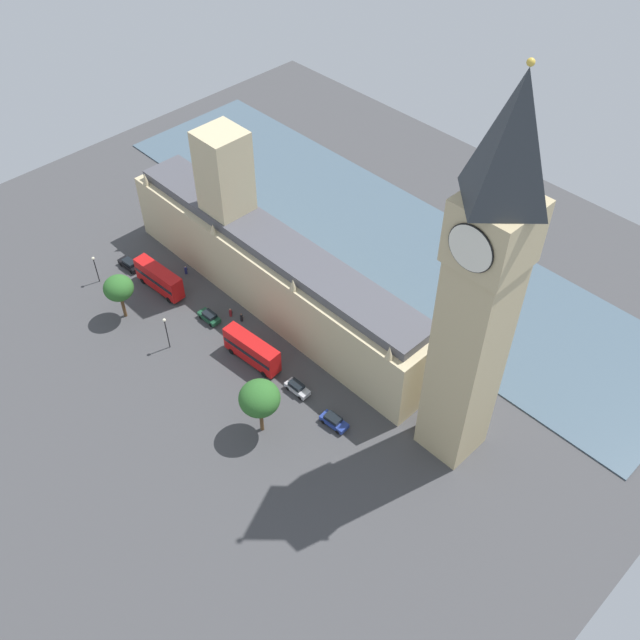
# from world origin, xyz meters

# --- Properties ---
(ground_plane) EXTENTS (135.27, 135.27, 0.00)m
(ground_plane) POSITION_xyz_m (0.00, 0.00, 0.00)
(ground_plane) COLOR #424244
(river_thames) EXTENTS (30.54, 121.74, 0.25)m
(river_thames) POSITION_xyz_m (-27.80, 0.00, 0.12)
(river_thames) COLOR #475B6B
(river_thames) RESTS_ON ground
(parliament_building) EXTENTS (10.66, 65.27, 28.25)m
(parliament_building) POSITION_xyz_m (-1.99, -1.59, 7.73)
(parliament_building) COLOR #CCBA8E
(parliament_building) RESTS_ON ground
(clock_tower) EXTENTS (8.36, 8.36, 57.58)m
(clock_tower) POSITION_xyz_m (-0.37, 39.43, 29.80)
(clock_tower) COLOR tan
(clock_tower) RESTS_ON ground
(car_black_opposite_hall) EXTENTS (2.10, 4.81, 1.74)m
(car_black_opposite_hall) POSITION_xyz_m (11.43, -25.60, 0.89)
(car_black_opposite_hall) COLOR black
(car_black_opposite_hall) RESTS_ON ground
(double_decker_bus_under_trees) EXTENTS (3.18, 10.63, 4.75)m
(double_decker_bus_under_trees) POSITION_xyz_m (10.74, -16.73, 2.63)
(double_decker_bus_under_trees) COLOR red
(double_decker_bus_under_trees) RESTS_ON ground
(car_dark_green_corner) EXTENTS (1.99, 4.25, 1.74)m
(car_dark_green_corner) POSITION_xyz_m (9.38, -4.53, 0.89)
(car_dark_green_corner) COLOR #19472D
(car_dark_green_corner) RESTS_ON ground
(double_decker_bus_by_river_gate) EXTENTS (3.36, 10.67, 4.75)m
(double_decker_bus_by_river_gate) POSITION_xyz_m (10.10, 7.67, 2.63)
(double_decker_bus_by_river_gate) COLOR red
(double_decker_bus_by_river_gate) RESTS_ON ground
(car_silver_leading) EXTENTS (1.93, 4.29, 1.74)m
(car_silver_leading) POSITION_xyz_m (9.31, 17.33, 0.88)
(car_silver_leading) COLOR #B7B7BC
(car_silver_leading) RESTS_ON ground
(car_blue_trailing) EXTENTS (2.21, 4.53, 1.74)m
(car_blue_trailing) POSITION_xyz_m (9.74, 25.75, 0.89)
(car_blue_trailing) COLOR navy
(car_blue_trailing) RESTS_ON ground
(pedestrian_kerbside) EXTENTS (0.70, 0.65, 1.67)m
(pedestrian_kerbside) POSITION_xyz_m (6.12, -2.87, 0.75)
(pedestrian_kerbside) COLOR maroon
(pedestrian_kerbside) RESTS_ON ground
(pedestrian_far_end) EXTENTS (0.65, 0.57, 1.63)m
(pedestrian_far_end) POSITION_xyz_m (5.54, -0.64, 0.73)
(pedestrian_far_end) COLOR black
(pedestrian_far_end) RESTS_ON ground
(pedestrian_midblock) EXTENTS (0.69, 0.61, 1.72)m
(pedestrian_midblock) POSITION_xyz_m (4.98, -17.11, 0.77)
(pedestrian_midblock) COLOR navy
(pedestrian_midblock) RESTS_ON ground
(plane_tree_near_tower) EXTENTS (5.96, 5.96, 9.74)m
(plane_tree_near_tower) POSITION_xyz_m (17.88, 18.99, 7.16)
(plane_tree_near_tower) COLOR brown
(plane_tree_near_tower) RESTS_ON ground
(plane_tree_slot_10) EXTENTS (4.99, 4.99, 8.52)m
(plane_tree_slot_10) POSITION_xyz_m (19.03, -15.43, 6.34)
(plane_tree_slot_10) COLOR brown
(plane_tree_slot_10) RESTS_ON ground
(street_lamp_slot_11) EXTENTS (0.56, 0.56, 6.51)m
(street_lamp_slot_11) POSITION_xyz_m (17.93, -4.12, 4.52)
(street_lamp_slot_11) COLOR black
(street_lamp_slot_11) RESTS_ON ground
(street_lamp_slot_12) EXTENTS (0.56, 0.56, 5.61)m
(street_lamp_slot_12) POSITION_xyz_m (17.48, -26.28, 3.98)
(street_lamp_slot_12) COLOR black
(street_lamp_slot_12) RESTS_ON ground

